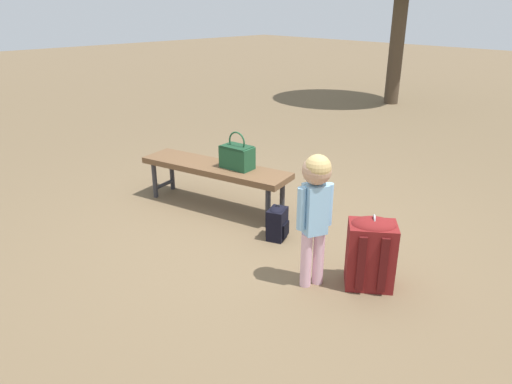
% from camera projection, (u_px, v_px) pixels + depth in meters
% --- Properties ---
extents(ground_plane, '(40.00, 40.00, 0.00)m').
position_uv_depth(ground_plane, '(266.00, 239.00, 4.21)').
color(ground_plane, brown).
rests_on(ground_plane, ground).
extents(park_bench, '(1.65, 0.79, 0.45)m').
position_uv_depth(park_bench, '(215.00, 170.00, 4.75)').
color(park_bench, brown).
rests_on(park_bench, ground).
extents(handbag, '(0.34, 0.23, 0.37)m').
position_uv_depth(handbag, '(237.00, 156.00, 4.59)').
color(handbag, '#1E4C2D').
rests_on(handbag, park_bench).
extents(child_standing, '(0.21, 0.26, 1.02)m').
position_uv_depth(child_standing, '(315.00, 200.00, 3.29)').
color(child_standing, '#E5B2C6').
rests_on(child_standing, ground).
extents(backpack_large, '(0.42, 0.41, 0.58)m').
position_uv_depth(backpack_large, '(371.00, 251.00, 3.43)').
color(backpack_large, maroon).
rests_on(backpack_large, ground).
extents(backpack_small, '(0.21, 0.24, 0.33)m').
position_uv_depth(backpack_small, '(277.00, 222.00, 4.16)').
color(backpack_small, black).
rests_on(backpack_small, ground).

